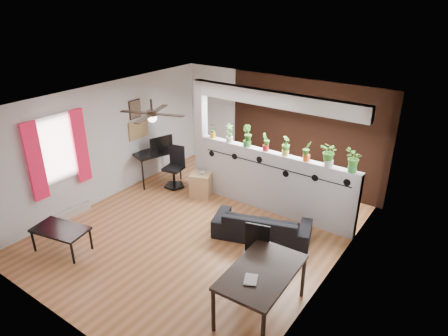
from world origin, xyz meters
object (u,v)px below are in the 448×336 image
potted_plant_1 (230,132)px  potted_plant_3 (266,141)px  potted_plant_5 (307,150)px  sofa (262,225)px  ceiling_fan (152,115)px  folding_chair (255,250)px  office_chair (175,170)px  dining_table (262,275)px  potted_plant_6 (330,154)px  potted_plant_0 (213,130)px  cup (202,172)px  computer_desk (156,154)px  cube_shelf (201,185)px  potted_plant_7 (353,160)px  coffee_table (60,231)px  potted_plant_2 (247,135)px  potted_plant_4 (286,145)px

potted_plant_1 → potted_plant_3: bearing=-0.0°
potted_plant_5 → sofa: bearing=-109.7°
ceiling_fan → folding_chair: (2.47, -0.38, -1.70)m
office_chair → ceiling_fan: bearing=-59.0°
ceiling_fan → folding_chair: bearing=-8.7°
ceiling_fan → dining_table: 3.45m
potted_plant_6 → office_chair: potted_plant_6 is taller
potted_plant_0 → cup: bearing=-99.4°
cup → computer_desk: computer_desk is taller
potted_plant_3 → folding_chair: (1.10, -2.18, -0.94)m
cube_shelf → potted_plant_0: bearing=51.5°
potted_plant_7 → cube_shelf: potted_plant_7 is taller
potted_plant_0 → cube_shelf: (-0.11, -0.34, -1.26)m
potted_plant_7 → computer_desk: size_ratio=0.36×
potted_plant_7 → office_chair: bearing=-175.5°
potted_plant_1 → coffee_table: bearing=-110.7°
potted_plant_6 → coffee_table: (-3.57, -3.47, -1.18)m
potted_plant_0 → computer_desk: potted_plant_0 is taller
potted_plant_6 → cube_shelf: 3.13m
potted_plant_1 → folding_chair: (2.00, -2.18, -0.96)m
folding_chair → potted_plant_5: bearing=95.2°
folding_chair → potted_plant_2: bearing=125.4°
potted_plant_1 → dining_table: potted_plant_1 is taller
potted_plant_3 → folding_chair: size_ratio=0.37×
sofa → cube_shelf: bearing=-36.3°
potted_plant_7 → office_chair: 4.24m
ceiling_fan → cube_shelf: size_ratio=2.15×
potted_plant_5 → coffee_table: potted_plant_5 is taller
potted_plant_5 → potted_plant_6: 0.45m
ceiling_fan → dining_table: ceiling_fan is taller
computer_desk → sofa: bearing=-11.0°
potted_plant_4 → potted_plant_7: (1.35, -0.00, 0.02)m
ceiling_fan → potted_plant_6: (2.73, 1.80, -0.72)m
office_chair → dining_table: size_ratio=0.69×
potted_plant_2 → potted_plant_7: (2.26, -0.00, -0.01)m
cup → cube_shelf: bearing=180.0°
potted_plant_2 → cube_shelf: (-1.01, -0.34, -1.31)m
cup → folding_chair: size_ratio=0.11×
potted_plant_2 → potted_plant_3: size_ratio=1.21×
cube_shelf → potted_plant_2: bearing=-2.5°
potted_plant_1 → computer_desk: (-1.92, -0.34, -0.85)m
potted_plant_1 → ceiling_fan: bearing=-104.7°
sofa → dining_table: dining_table is taller
potted_plant_0 → potted_plant_6: bearing=0.0°
potted_plant_3 → potted_plant_1: bearing=180.0°
potted_plant_0 → computer_desk: (-1.47, -0.34, -0.82)m
office_chair → folding_chair: size_ratio=0.96×
potted_plant_7 → cup: 3.38m
potted_plant_4 → potted_plant_6: size_ratio=0.85×
folding_chair → cube_shelf: bearing=144.3°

